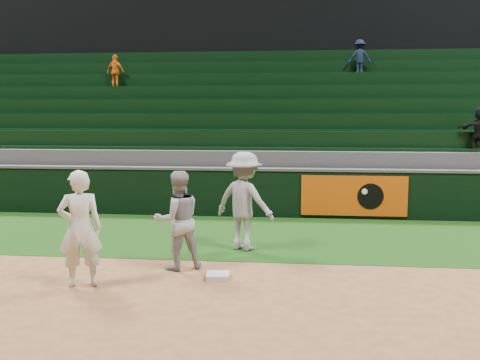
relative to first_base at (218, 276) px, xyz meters
name	(u,v)px	position (x,y,z in m)	size (l,w,h in m)	color
ground	(198,276)	(-0.33, 0.07, -0.04)	(70.00, 70.00, 0.00)	brown
foul_grass	(223,235)	(-0.33, 3.07, -0.04)	(36.00, 4.20, 0.01)	#13360D
upper_deck	(264,41)	(-0.33, 17.52, 5.96)	(40.00, 12.00, 12.00)	black
first_base	(218,276)	(0.00, 0.00, 0.00)	(0.36, 0.36, 0.08)	silver
first_baseman	(80,229)	(-2.02, -0.58, 0.86)	(0.65, 0.43, 1.80)	silver
baserunner	(178,220)	(-0.75, 0.48, 0.80)	(0.82, 0.64, 1.68)	#95989F
base_coach	(244,201)	(0.25, 1.86, 0.92)	(1.23, 0.70, 1.90)	#90929C
field_wall	(236,192)	(-0.30, 5.27, 0.59)	(36.00, 0.45, 1.25)	black
stadium_seating	(248,142)	(-0.32, 9.04, 1.66)	(36.00, 5.95, 5.06)	#3C3C3F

